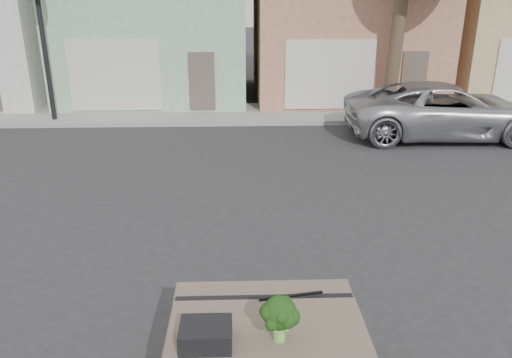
{
  "coord_description": "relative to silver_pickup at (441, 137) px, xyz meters",
  "views": [
    {
      "loc": [
        -0.25,
        -7.14,
        4.16
      ],
      "look_at": [
        0.01,
        0.5,
        1.3
      ],
      "focal_mm": 35.0,
      "sensor_mm": 36.0,
      "label": 1
    }
  ],
  "objects": [
    {
      "name": "ground_plane",
      "position": [
        -5.97,
        -7.49,
        0.0
      ],
      "size": [
        120.0,
        120.0,
        0.0
      ],
      "primitive_type": "plane",
      "color": "#303033",
      "rests_on": "ground"
    },
    {
      "name": "sidewalk",
      "position": [
        -5.97,
        3.01,
        0.07
      ],
      "size": [
        40.0,
        3.0,
        0.15
      ],
      "primitive_type": "cube",
      "color": "gray",
      "rests_on": "ground"
    },
    {
      "name": "townhouse_mint",
      "position": [
        -9.47,
        7.01,
        3.77
      ],
      "size": [
        7.2,
        8.2,
        7.55
      ],
      "primitive_type": "cube",
      "color": "#93BF98",
      "rests_on": "ground"
    },
    {
      "name": "townhouse_tan",
      "position": [
        -1.97,
        7.01,
        3.77
      ],
      "size": [
        7.2,
        8.2,
        7.55
      ],
      "primitive_type": "cube",
      "color": "tan",
      "rests_on": "ground"
    },
    {
      "name": "silver_pickup",
      "position": [
        0.0,
        0.0,
        0.0
      ],
      "size": [
        6.02,
        2.93,
        1.65
      ],
      "primitive_type": "imported",
      "rotation": [
        0.0,
        0.0,
        1.54
      ],
      "color": "#A6A8AE",
      "rests_on": "ground"
    },
    {
      "name": "traffic_signal",
      "position": [
        -12.47,
        2.01,
        2.55
      ],
      "size": [
        0.4,
        0.4,
        5.1
      ],
      "primitive_type": "cube",
      "color": "black",
      "rests_on": "ground"
    },
    {
      "name": "instrument_hump",
      "position": [
        -6.55,
        -10.84,
        1.22
      ],
      "size": [
        0.48,
        0.38,
        0.2
      ],
      "primitive_type": "cube",
      "color": "black",
      "rests_on": "car_dashboard"
    },
    {
      "name": "wiper_arm",
      "position": [
        -5.69,
        -10.11,
        1.13
      ],
      "size": [
        0.69,
        0.15,
        0.02
      ],
      "primitive_type": "cube",
      "rotation": [
        0.0,
        0.0,
        0.17
      ],
      "color": "black",
      "rests_on": "car_dashboard"
    },
    {
      "name": "broccoli",
      "position": [
        -5.87,
        -10.81,
        1.35
      ],
      "size": [
        0.4,
        0.4,
        0.46
      ],
      "primitive_type": "cube",
      "rotation": [
        0.0,
        0.0,
        1.64
      ],
      "color": "#16340E",
      "rests_on": "car_dashboard"
    }
  ]
}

